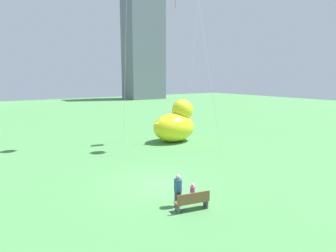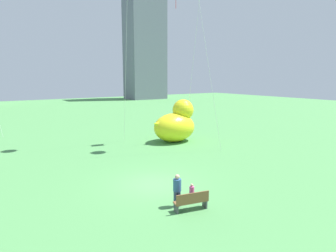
# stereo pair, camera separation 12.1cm
# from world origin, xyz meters

# --- Properties ---
(ground_plane) EXTENTS (140.00, 140.00, 0.00)m
(ground_plane) POSITION_xyz_m (0.00, 0.00, 0.00)
(ground_plane) COLOR #4B8B4A
(park_bench) EXTENTS (1.68, 0.79, 0.90)m
(park_bench) POSITION_xyz_m (-0.30, -3.87, 0.47)
(park_bench) COLOR brown
(park_bench) RESTS_ON ground
(person_adult) EXTENTS (0.39, 0.39, 1.58)m
(person_adult) POSITION_xyz_m (-0.59, -3.14, 0.87)
(person_adult) COLOR #38476B
(person_adult) RESTS_ON ground
(person_child) EXTENTS (0.25, 0.25, 1.00)m
(person_child) POSITION_xyz_m (0.20, -3.25, 0.55)
(person_child) COLOR silver
(person_child) RESTS_ON ground
(giant_inflatable_duck) EXTENTS (4.78, 3.07, 3.96)m
(giant_inflatable_duck) POSITION_xyz_m (7.57, 8.48, 1.69)
(giant_inflatable_duck) COLOR yellow
(giant_inflatable_duck) RESTS_ON ground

